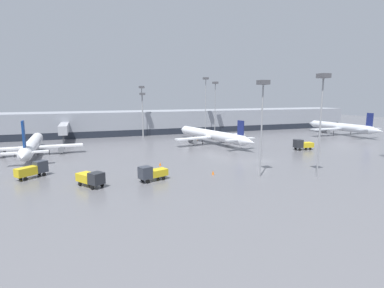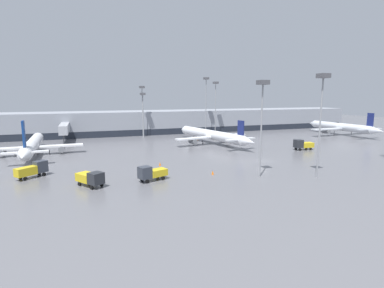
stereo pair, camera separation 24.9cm
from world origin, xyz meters
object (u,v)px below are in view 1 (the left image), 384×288
object	(u,v)px
apron_light_mast_1	(142,97)
parked_jet_1	(341,127)
service_truck_1	(302,144)
service_truck_2	(91,178)
apron_light_mast_5	(322,97)
traffic_cone_4	(31,167)
apron_light_mast_4	(143,102)
service_truck_3	(152,173)
apron_light_mast_2	(215,94)
service_truck_0	(33,169)
traffic_cone_0	(197,140)
apron_light_mast_0	(263,101)
parked_jet_0	(32,145)
traffic_cone_2	(213,173)
apron_light_mast_3	(206,91)
traffic_cone_3	(150,170)
traffic_cone_1	(160,164)
parked_jet_2	(212,135)

from	to	relation	value
apron_light_mast_1	parked_jet_1	bearing A→B (deg)	-16.79
service_truck_1	service_truck_2	bearing A→B (deg)	19.95
service_truck_2	apron_light_mast_5	distance (m)	42.87
traffic_cone_4	apron_light_mast_4	xyz separation A→B (m)	(31.52, 39.62, 12.63)
service_truck_3	apron_light_mast_2	distance (m)	69.00
service_truck_0	traffic_cone_0	distance (m)	55.92
traffic_cone_0	service_truck_1	bearing A→B (deg)	-50.56
service_truck_1	service_truck_2	xyz separation A→B (m)	(-56.99, -15.86, -0.09)
service_truck_2	traffic_cone_0	size ratio (longest dim) A/B	8.93
apron_light_mast_5	service_truck_0	bearing A→B (deg)	160.19
service_truck_3	apron_light_mast_1	distance (m)	61.20
apron_light_mast_0	apron_light_mast_5	bearing A→B (deg)	-23.03
parked_jet_0	apron_light_mast_2	distance (m)	66.66
service_truck_0	apron_light_mast_0	xyz separation A→B (m)	(40.08, -13.81, 12.56)
service_truck_3	apron_light_mast_2	size ratio (longest dim) A/B	0.28
traffic_cone_2	apron_light_mast_4	xyz separation A→B (m)	(-2.36, 57.55, 12.56)
apron_light_mast_3	apron_light_mast_4	world-z (taller)	apron_light_mast_3
service_truck_2	service_truck_0	bearing A→B (deg)	-166.98
apron_light_mast_3	apron_light_mast_5	bearing A→B (deg)	-93.80
traffic_cone_3	apron_light_mast_0	bearing A→B (deg)	-30.44
traffic_cone_4	parked_jet_0	bearing A→B (deg)	96.69
service_truck_3	traffic_cone_3	world-z (taller)	service_truck_3
parked_jet_1	traffic_cone_0	distance (m)	57.97
parked_jet_0	parked_jet_1	world-z (taller)	parked_jet_0
service_truck_0	traffic_cone_2	size ratio (longest dim) A/B	7.22
apron_light_mast_0	apron_light_mast_5	distance (m)	10.59
traffic_cone_0	apron_light_mast_1	size ratio (longest dim) A/B	0.03
service_truck_3	traffic_cone_2	size ratio (longest dim) A/B	7.39
service_truck_1	traffic_cone_0	size ratio (longest dim) A/B	8.87
apron_light_mast_2	traffic_cone_3	bearing A→B (deg)	-126.71
traffic_cone_1	apron_light_mast_1	bearing A→B (deg)	83.52
service_truck_2	apron_light_mast_3	world-z (taller)	apron_light_mast_3
apron_light_mast_3	apron_light_mast_1	bearing A→B (deg)	173.00
traffic_cone_0	apron_light_mast_1	distance (m)	26.82
parked_jet_1	apron_light_mast_3	size ratio (longest dim) A/B	1.55
apron_light_mast_0	traffic_cone_4	bearing A→B (deg)	151.75
apron_light_mast_2	apron_light_mast_4	distance (m)	28.23
service_truck_0	traffic_cone_4	bearing A→B (deg)	60.93
service_truck_1	apron_light_mast_0	size ratio (longest dim) A/B	0.31
service_truck_0	apron_light_mast_0	distance (m)	44.21
traffic_cone_0	traffic_cone_4	distance (m)	52.72
service_truck_1	apron_light_mast_3	size ratio (longest dim) A/B	0.26
parked_jet_2	apron_light_mast_0	xyz separation A→B (m)	(-7.25, -38.80, 11.35)
parked_jet_1	service_truck_3	world-z (taller)	parked_jet_1
traffic_cone_1	service_truck_3	bearing A→B (deg)	-111.32
service_truck_3	service_truck_0	bearing A→B (deg)	-45.82
traffic_cone_0	apron_light_mast_0	size ratio (longest dim) A/B	0.04
traffic_cone_1	apron_light_mast_2	bearing A→B (deg)	53.30
service_truck_1	service_truck_3	world-z (taller)	service_truck_1
traffic_cone_2	apron_light_mast_1	size ratio (longest dim) A/B	0.04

